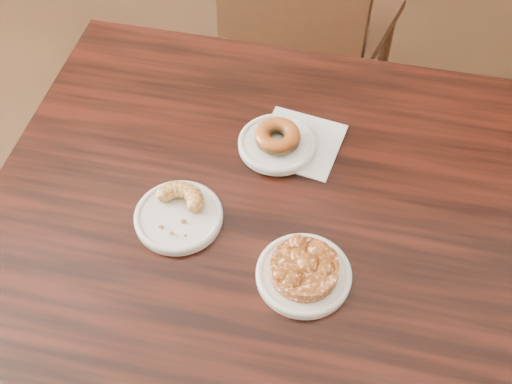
% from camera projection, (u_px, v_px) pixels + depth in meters
% --- Properties ---
extents(floor, '(5.00, 5.00, 0.00)m').
position_uv_depth(floor, '(273.00, 331.00, 1.82)').
color(floor, black).
rests_on(floor, ground).
extents(cafe_table, '(0.98, 0.98, 0.75)m').
position_uv_depth(cafe_table, '(251.00, 321.00, 1.43)').
color(cafe_table, black).
rests_on(cafe_table, floor).
extents(chair_far, '(0.58, 0.58, 0.90)m').
position_uv_depth(chair_far, '(315.00, 21.00, 1.97)').
color(chair_far, black).
rests_on(chair_far, floor).
extents(napkin, '(0.18, 0.18, 0.00)m').
position_uv_depth(napkin, '(300.00, 143.00, 1.26)').
color(napkin, silver).
rests_on(napkin, cafe_table).
extents(plate_donut, '(0.15, 0.15, 0.01)m').
position_uv_depth(plate_donut, '(277.00, 144.00, 1.24)').
color(plate_donut, silver).
rests_on(plate_donut, napkin).
extents(plate_cruller, '(0.16, 0.16, 0.01)m').
position_uv_depth(plate_cruller, '(179.00, 217.00, 1.14)').
color(plate_cruller, silver).
rests_on(plate_cruller, cafe_table).
extents(plate_fritter, '(0.16, 0.16, 0.01)m').
position_uv_depth(plate_fritter, '(304.00, 275.00, 1.07)').
color(plate_fritter, white).
rests_on(plate_fritter, cafe_table).
extents(glazed_donut, '(0.09, 0.09, 0.03)m').
position_uv_depth(glazed_donut, '(278.00, 137.00, 1.23)').
color(glazed_donut, brown).
rests_on(glazed_donut, plate_donut).
extents(apple_fritter, '(0.15, 0.15, 0.04)m').
position_uv_depth(apple_fritter, '(304.00, 267.00, 1.05)').
color(apple_fritter, '#462307').
rests_on(apple_fritter, plate_fritter).
extents(cruller_fragment, '(0.11, 0.11, 0.03)m').
position_uv_depth(cruller_fragment, '(178.00, 210.00, 1.12)').
color(cruller_fragment, brown).
rests_on(cruller_fragment, plate_cruller).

